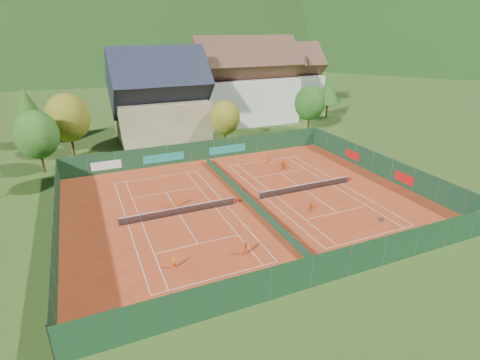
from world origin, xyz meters
name	(u,v)px	position (x,y,z in m)	size (l,w,h in m)	color
ground	(247,202)	(0.00, 0.00, -0.02)	(600.00, 600.00, 0.00)	#2E4E18
clay_pad	(247,202)	(0.00, 0.00, 0.01)	(40.00, 32.00, 0.01)	#B13A1A
court_markings_left	(180,215)	(-8.00, 0.00, 0.01)	(11.03, 23.83, 0.00)	white
court_markings_right	(305,191)	(8.00, 0.00, 0.01)	(11.03, 23.83, 0.00)	white
tennis_net_left	(181,210)	(-7.85, 0.00, 0.51)	(13.30, 0.10, 1.02)	#59595B
tennis_net_right	(307,187)	(8.15, 0.00, 0.51)	(13.30, 0.10, 1.02)	#59595B
court_divider	(247,198)	(0.00, 0.00, 0.50)	(0.03, 28.80, 1.00)	#153A24
fence_north	(200,151)	(-0.46, 15.99, 1.47)	(40.00, 0.10, 3.00)	#153A1E
fence_south	(331,266)	(0.00, -16.00, 1.50)	(40.00, 0.04, 3.00)	#13361B
fence_west	(56,224)	(-20.00, 0.00, 1.50)	(0.04, 32.00, 3.00)	#13361A
fence_east	(382,166)	(20.00, 0.05, 1.48)	(0.09, 32.00, 3.00)	#13341E
chalet	(160,102)	(-3.00, 30.00, 6.62)	(16.20, 12.00, 16.00)	#C0B187
hotel_block_a	(245,86)	(16.00, 36.00, 7.38)	(21.60, 11.00, 17.25)	silver
hotel_block_b	(285,81)	(30.00, 44.00, 6.62)	(17.28, 10.00, 15.50)	silver
tree_west_front	(37,135)	(-22.00, 20.00, 5.39)	(5.72, 5.72, 8.69)	#422A17
tree_west_mid	(68,118)	(-18.00, 26.00, 6.07)	(6.44, 6.44, 9.78)	#422817
tree_west_back	(27,107)	(-24.00, 34.00, 6.74)	(5.60, 5.60, 10.00)	#4D2F1B
tree_center	(225,117)	(6.00, 22.00, 4.72)	(5.01, 5.01, 7.60)	#463119
tree_east_front	(310,103)	(24.00, 24.00, 5.39)	(5.72, 5.72, 8.69)	#432A18
tree_east_mid	(329,90)	(34.00, 32.00, 6.06)	(5.04, 5.04, 9.00)	#412617
tree_east_back	(278,84)	(26.00, 40.00, 6.74)	(7.15, 7.15, 10.86)	#412617
mountain_backdrop	(147,114)	(28.54, 233.48, -39.64)	(820.00, 530.00, 242.00)	black
ball_hopper	(381,219)	(10.51, -10.22, 0.56)	(0.34, 0.34, 0.80)	slate
loose_ball_0	(155,241)	(-11.60, -4.28, 0.03)	(0.07, 0.07, 0.07)	#CCD833
loose_ball_1	(300,229)	(2.38, -7.85, 0.03)	(0.07, 0.07, 0.07)	#CCD833
player_left_near	(174,263)	(-10.99, -9.29, 0.61)	(0.45, 0.29, 1.23)	orange
player_left_mid	(246,249)	(-4.64, -9.92, 0.69)	(0.67, 0.52, 1.38)	orange
player_left_far	(177,201)	(-7.78, 1.95, 0.76)	(0.98, 0.56, 1.52)	orange
player_right_near	(311,207)	(5.36, -5.09, 0.59)	(0.69, 0.29, 1.18)	#DD5513
player_right_far_a	(266,158)	(8.10, 11.06, 0.73)	(0.71, 0.46, 1.46)	orange
player_right_far_b	(283,165)	(8.94, 7.43, 0.68)	(1.25, 0.40, 1.35)	#F24E15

